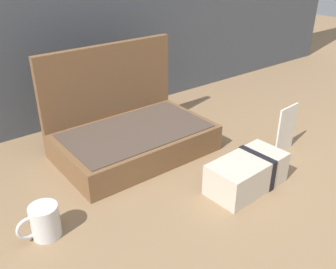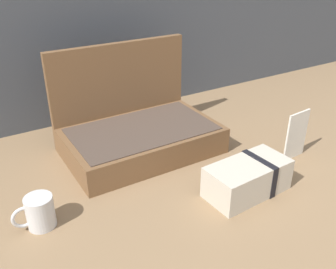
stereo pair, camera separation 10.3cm
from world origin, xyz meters
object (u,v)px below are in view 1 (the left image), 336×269
Objects in this scene: open_suitcase at (130,131)px; info_card_left at (286,129)px; coffee_mug at (44,222)px; cream_toiletry_bag at (247,173)px.

open_suitcase is 0.53m from info_card_left.
open_suitcase reaches higher than coffee_mug.
open_suitcase is 0.46m from coffee_mug.
info_card_left is (0.26, 0.07, 0.03)m from cream_toiletry_bag.
open_suitcase is at bearing 110.96° from cream_toiletry_bag.
coffee_mug is at bearing -149.69° from open_suitcase.
coffee_mug is at bearing 168.84° from info_card_left.
cream_toiletry_bag is 2.35× the size of coffee_mug.
cream_toiletry_bag is 0.27m from info_card_left.
open_suitcase reaches higher than cream_toiletry_bag.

